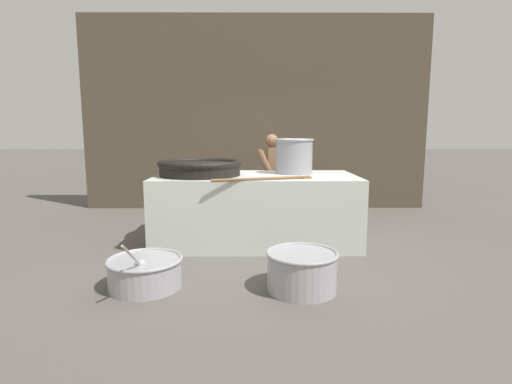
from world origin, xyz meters
TOP-DOWN VIEW (x-y plane):
  - ground_plane at (0.00, 0.00)m, footprint 60.00×60.00m
  - back_wall at (0.00, 2.72)m, footprint 7.10×0.24m
  - hearth_platform at (0.00, 0.00)m, footprint 2.87×1.42m
  - giant_wok_near at (-0.80, -0.04)m, footprint 1.19×1.19m
  - stock_pot at (0.57, 0.23)m, footprint 0.58×0.58m
  - stirring_paddle at (0.14, -0.59)m, footprint 1.31×0.48m
  - cook at (0.26, 1.01)m, footprint 0.37×0.57m
  - prep_bowl_vegetables at (-1.17, -1.73)m, footprint 0.79×1.02m
  - prep_bowl_meat at (0.46, -1.82)m, footprint 0.74×0.74m

SIDE VIEW (x-z plane):
  - ground_plane at x=0.00m, z-range 0.00..0.00m
  - prep_bowl_vegetables at x=-1.17m, z-range -0.14..0.49m
  - prep_bowl_meat at x=0.46m, z-range 0.02..0.43m
  - hearth_platform at x=0.00m, z-range 0.00..0.99m
  - cook at x=0.26m, z-range 0.06..1.63m
  - stirring_paddle at x=0.14m, z-range 0.99..1.03m
  - giant_wok_near at x=-0.80m, z-range 1.00..1.22m
  - stock_pot at x=0.57m, z-range 1.00..1.52m
  - back_wall at x=0.00m, z-range 0.00..3.94m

